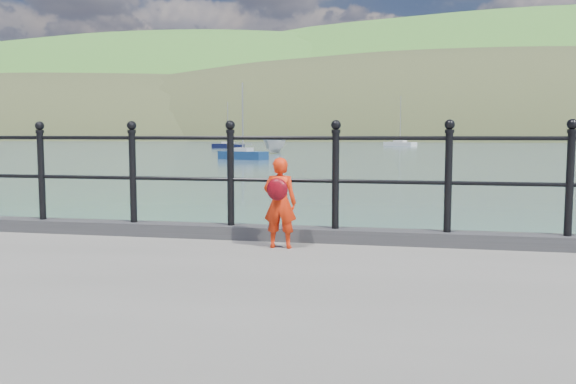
% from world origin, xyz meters
% --- Properties ---
extents(ground, '(600.00, 600.00, 0.00)m').
position_xyz_m(ground, '(0.00, 0.00, 0.00)').
color(ground, '#2D4251').
rests_on(ground, ground).
extents(kerb, '(60.00, 0.30, 0.15)m').
position_xyz_m(kerb, '(0.00, -0.15, 1.07)').
color(kerb, '#28282B').
rests_on(kerb, quay).
extents(railing, '(18.11, 0.11, 1.20)m').
position_xyz_m(railing, '(0.00, -0.15, 1.82)').
color(railing, black).
rests_on(railing, kerb).
extents(far_shore, '(830.00, 200.00, 156.00)m').
position_xyz_m(far_shore, '(38.34, 239.41, -22.57)').
color(far_shore, '#333A21').
rests_on(far_shore, ground).
extents(child, '(0.35, 0.30, 0.95)m').
position_xyz_m(child, '(0.08, -0.63, 1.49)').
color(child, red).
rests_on(child, quay).
extents(launch_white, '(2.30, 5.06, 1.90)m').
position_xyz_m(launch_white, '(-13.51, 58.44, 0.95)').
color(launch_white, beige).
rests_on(launch_white, ground).
extents(sailboat_left, '(4.99, 2.32, 7.01)m').
position_xyz_m(sailboat_left, '(-25.71, 80.52, 0.34)').
color(sailboat_left, black).
rests_on(sailboat_left, ground).
extents(sailboat_port, '(4.63, 3.02, 6.65)m').
position_xyz_m(sailboat_port, '(-12.75, 43.07, 0.34)').
color(sailboat_port, navy).
rests_on(sailboat_port, ground).
extents(sailboat_deep, '(5.94, 5.11, 8.99)m').
position_xyz_m(sailboat_deep, '(-0.94, 102.74, 0.34)').
color(sailboat_deep, silver).
rests_on(sailboat_deep, ground).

